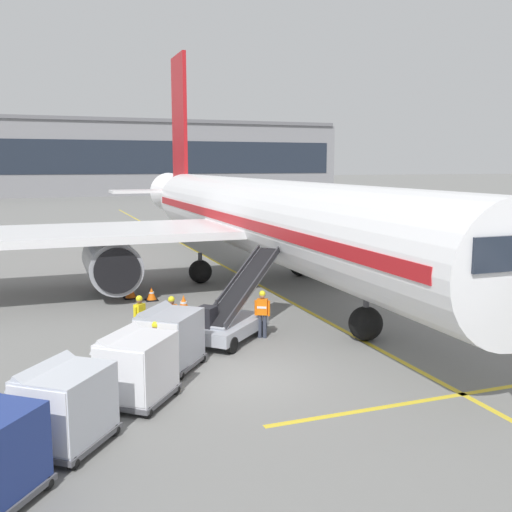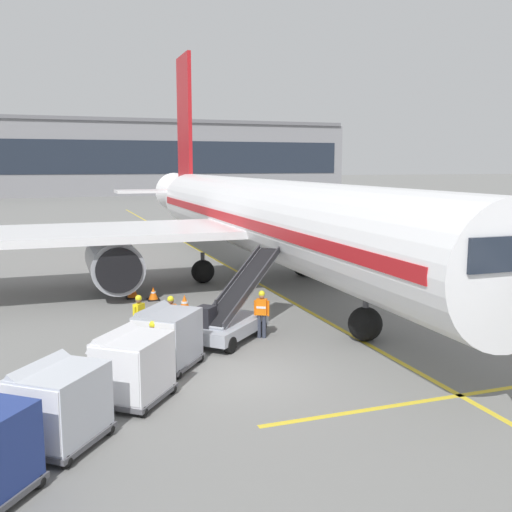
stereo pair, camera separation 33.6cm
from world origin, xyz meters
TOP-DOWN VIEW (x-y plane):
  - ground_plane at (0.00, 0.00)m, footprint 600.00×600.00m
  - parked_airplane at (5.28, 13.18)m, footprint 34.25×44.46m
  - belt_loader at (0.79, 3.86)m, footprint 4.66×4.61m
  - baggage_cart_lead at (-1.98, 1.56)m, footprint 2.49×2.64m
  - baggage_cart_second at (-3.34, -0.73)m, footprint 2.49×2.64m
  - baggage_cart_third at (-5.22, -2.69)m, footprint 2.49×2.64m
  - ground_crew_by_loader at (-1.38, 3.87)m, footprint 0.57×0.25m
  - ground_crew_by_carts at (-2.51, 0.83)m, footprint 0.25×0.57m
  - ground_crew_marshaller at (-2.40, 4.38)m, footprint 0.44×0.43m
  - ground_crew_wingwalker at (1.88, 3.63)m, footprint 0.50×0.40m
  - safety_cone_engine_keepout at (-0.80, 10.94)m, footprint 0.56×0.56m
  - safety_cone_wingtip at (-1.64, 11.72)m, footprint 0.62×0.62m
  - safety_cone_nose_mark at (0.07, 8.21)m, footprint 0.67×0.67m
  - apron_guidance_line_lead_in at (5.10, 12.37)m, footprint 0.20×110.00m
  - apron_guidance_line_stop_bar at (5.27, -3.27)m, footprint 12.00×0.20m
  - terminal_building at (-7.02, 110.19)m, footprint 128.09×15.26m

SIDE VIEW (x-z plane):
  - ground_plane at x=0.00m, z-range 0.00..0.00m
  - apron_guidance_line_lead_in at x=5.10m, z-range 0.00..0.01m
  - apron_guidance_line_stop_bar at x=5.27m, z-range 0.00..0.01m
  - safety_cone_engine_keepout at x=-0.80m, z-range -0.01..0.62m
  - safety_cone_wingtip at x=-1.64m, z-range -0.01..0.70m
  - safety_cone_nose_mark at x=0.07m, z-range -0.01..0.75m
  - belt_loader at x=0.79m, z-range -0.64..2.37m
  - ground_crew_by_loader at x=-1.38m, z-range 0.13..1.87m
  - ground_crew_by_carts at x=-2.51m, z-range 0.13..1.87m
  - ground_crew_marshaller at x=-2.40m, z-range 0.13..1.87m
  - ground_crew_wingwalker at x=1.88m, z-range 0.13..1.87m
  - baggage_cart_lead at x=-1.98m, z-range 0.04..1.96m
  - baggage_cart_second at x=-3.34m, z-range 0.04..1.96m
  - baggage_cart_third at x=-5.22m, z-range 0.04..1.96m
  - parked_airplane at x=5.28m, z-range -3.85..10.79m
  - terminal_building at x=-7.02m, z-range -0.05..15.13m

